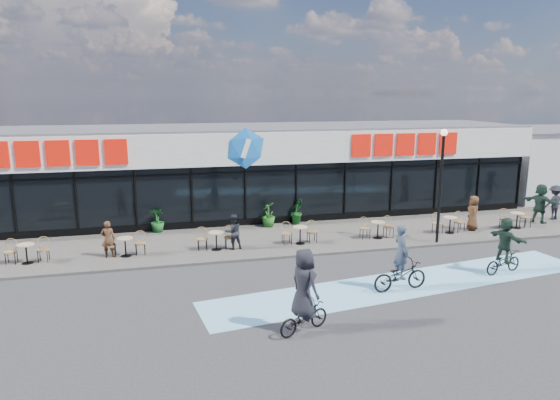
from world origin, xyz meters
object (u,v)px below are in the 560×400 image
potted_plant_right (297,212)px  cyclist_a (400,269)px  pedestrian_c (554,202)px  cyclist_b (504,249)px  pedestrian_a (473,213)px  pedestrian_b (540,203)px  potted_plant_mid (268,215)px  lamp_post (441,176)px  potted_plant_left (157,220)px  patron_left (108,239)px  patron_right (233,232)px

potted_plant_right → cyclist_a: cyclist_a is taller
pedestrian_c → cyclist_b: (-7.34, -5.86, -0.06)m
pedestrian_a → pedestrian_b: (3.97, 0.43, 0.15)m
potted_plant_mid → cyclist_b: (6.79, -7.88, 0.23)m
lamp_post → pedestrian_b: 7.10m
potted_plant_left → potted_plant_mid: 5.11m
potted_plant_right → patron_left: size_ratio=0.84×
cyclist_b → patron_right: bearing=152.0°
patron_left → cyclist_b: size_ratio=0.70×
cyclist_b → pedestrian_a: bearing=66.4°
potted_plant_left → pedestrian_c: 19.37m
potted_plant_left → cyclist_a: (7.61, -8.69, 0.08)m
pedestrian_a → cyclist_b: 5.51m
patron_right → pedestrian_c: pedestrian_c is taller
lamp_post → pedestrian_c: (7.76, 2.19, -1.99)m
cyclist_b → cyclist_a: bearing=-172.3°
pedestrian_a → cyclist_a: size_ratio=0.73×
lamp_post → potted_plant_right: lamp_post is taller
pedestrian_b → cyclist_a: (-10.46, -6.06, -0.33)m
lamp_post → potted_plant_mid: bearing=146.5°
patron_left → cyclist_a: (9.44, -5.45, -0.09)m
lamp_post → pedestrian_a: 3.61m
potted_plant_left → patron_right: (2.98, -3.36, 0.18)m
pedestrian_a → pedestrian_c: bearing=118.5°
potted_plant_right → patron_right: 4.82m
potted_plant_mid → pedestrian_b: pedestrian_b is taller
lamp_post → patron_right: size_ratio=3.28×
pedestrian_a → cyclist_b: bearing=-4.1°
pedestrian_a → pedestrian_b: bearing=115.7°
patron_left → pedestrian_a: pedestrian_a is taller
lamp_post → patron_left: bearing=174.8°
potted_plant_mid → potted_plant_right: potted_plant_right is taller
patron_left → patron_right: (4.80, -0.12, 0.01)m
potted_plant_left → pedestrian_a: pedestrian_a is taller
patron_right → cyclist_a: (4.63, -5.33, -0.10)m
lamp_post → cyclist_a: size_ratio=2.16×
pedestrian_a → pedestrian_b: size_ratio=0.84×
patron_left → cyclist_b: (13.72, -4.87, 0.09)m
lamp_post → cyclist_a: bearing=-132.3°
potted_plant_right → potted_plant_left: bearing=179.2°
potted_plant_mid → patron_right: bearing=-124.2°
patron_left → pedestrian_b: (19.90, 0.61, 0.24)m
potted_plant_left → pedestrian_b: bearing=-8.3°
potted_plant_mid → cyclist_b: bearing=-49.2°
patron_left → pedestrian_c: (21.06, 0.99, 0.14)m
potted_plant_right → pedestrian_a: 8.15m
patron_left → cyclist_a: size_ratio=0.65×
patron_left → pedestrian_c: bearing=-175.7°
pedestrian_c → cyclist_a: (-11.62, -6.44, -0.24)m
pedestrian_b → pedestrian_a: bearing=71.8°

